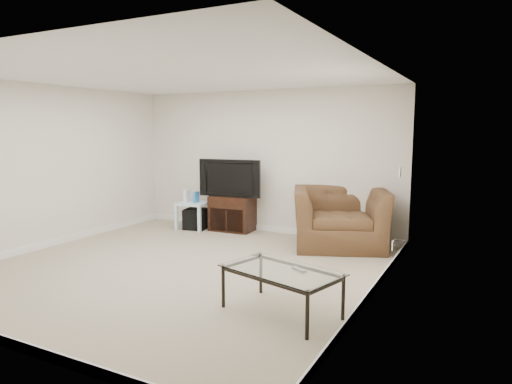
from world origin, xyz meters
The scene contains 18 objects.
floor centered at (0.00, 0.00, 0.00)m, with size 5.00×5.00×0.00m, color tan.
ceiling centered at (0.00, 0.00, 2.50)m, with size 5.00×5.00×0.00m, color white.
wall_back centered at (0.00, 2.50, 1.25)m, with size 5.00×0.02×2.50m, color silver.
wall_left centered at (-2.50, 0.00, 1.25)m, with size 0.02×5.00×2.50m, color silver.
wall_right centered at (2.50, 0.00, 1.25)m, with size 0.02×5.00×2.50m, color silver.
plate_back centered at (-1.40, 2.49, 1.25)m, with size 0.12×0.02×0.12m, color white.
plate_right_switch centered at (2.49, 1.60, 1.25)m, with size 0.02×0.09×0.13m, color white.
plate_right_outlet centered at (2.49, 1.30, 0.30)m, with size 0.02×0.08×0.12m, color white.
tv_stand centered at (-0.53, 2.28, 0.32)m, with size 0.76×0.53×0.64m, color black, non-canonical shape.
dvd_player centered at (-0.52, 2.24, 0.53)m, with size 0.44×0.31×0.06m, color black.
television centered at (-0.52, 2.25, 0.97)m, with size 1.07×0.21×0.66m, color black.
side_table centered at (-1.23, 2.05, 0.25)m, with size 0.52×0.52×0.50m, color #A9BBCB, non-canonical shape.
subwoofer centered at (-1.20, 2.07, 0.18)m, with size 0.39×0.39×0.39m, color black.
game_console centered at (-1.35, 2.01, 0.61)m, with size 0.05×0.17×0.23m, color white.
game_case centered at (-1.16, 2.04, 0.60)m, with size 0.05×0.15×0.20m, color #337FCC.
recliner centered at (1.53, 2.05, 0.62)m, with size 1.41×0.91×1.23m, color brown.
coffee_table centered at (1.80, -0.77, 0.23)m, with size 1.15×0.65×0.45m, color black, non-canonical shape.
remote centered at (1.97, -0.73, 0.46)m, with size 0.18×0.05×0.02m, color #B2B2B7.
Camera 1 is at (3.58, -4.75, 1.83)m, focal length 32.00 mm.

